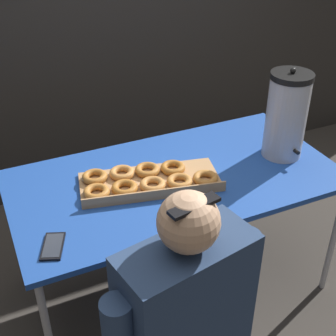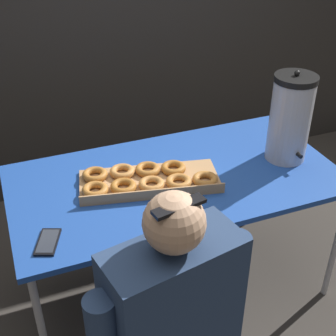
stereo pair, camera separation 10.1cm
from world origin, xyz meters
TOP-DOWN VIEW (x-y plane):
  - ground_plane at (0.00, 0.00)m, footprint 12.00×12.00m
  - back_wall at (0.00, 1.21)m, footprint 6.00×0.11m
  - folding_table at (0.00, 0.00)m, footprint 1.57×0.82m
  - donut_box at (-0.15, -0.00)m, footprint 0.69×0.41m
  - coffee_urn at (0.59, -0.03)m, footprint 0.21×0.23m
  - cell_phone at (-0.65, -0.25)m, footprint 0.13×0.17m

SIDE VIEW (x-z plane):
  - ground_plane at x=0.00m, z-range 0.00..0.00m
  - folding_table at x=0.00m, z-range 0.32..1.04m
  - cell_phone at x=-0.65m, z-range 0.72..0.73m
  - donut_box at x=-0.15m, z-range 0.72..0.77m
  - coffee_urn at x=0.59m, z-range 0.71..1.17m
  - back_wall at x=0.00m, z-range 0.00..2.40m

